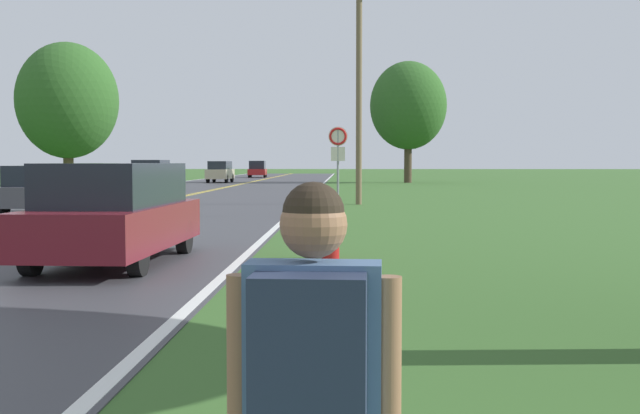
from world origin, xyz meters
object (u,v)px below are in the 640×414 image
Objects in this scene: fire_hydrant at (331,235)px; car_maroon_van_nearest at (115,211)px; traffic_sign at (338,149)px; tree_left_verge at (67,101)px; car_dark_grey_suv_approaching at (45,188)px; hitchhiker_person at (312,385)px; car_red_van_receding at (257,169)px; tree_mid_treeline at (408,106)px; car_champagne_suv_mid_far at (220,171)px; car_black_suv_mid_near at (151,174)px.

car_maroon_van_nearest reaches higher than fire_hydrant.
fire_hydrant is at bearing -90.06° from traffic_sign.
traffic_sign is 39.64m from tree_left_verge.
hitchhiker_person is at bearing -158.53° from car_dark_grey_suv_approaching.
car_maroon_van_nearest is 75.49m from car_red_van_receding.
tree_mid_treeline is 16.59m from car_champagne_suv_mid_far.
tree_mid_treeline is 54.67m from car_maroon_van_nearest.
car_black_suv_mid_near is 0.94× the size of car_champagne_suv_mid_far.
car_dark_grey_suv_approaching is at bearing -109.95° from tree_mid_treeline.
traffic_sign reaches higher than car_red_van_receding.
tree_mid_treeline is 2.27× the size of car_red_van_receding.
hitchhiker_person is 11.63m from fire_hydrant.
traffic_sign is 0.60× the size of car_dark_grey_suv_approaching.
traffic_sign is at bearing -94.64° from car_dark_grey_suv_approaching.
tree_mid_treeline is at bearing 171.95° from car_maroon_van_nearest.
car_maroon_van_nearest is 1.21× the size of car_black_suv_mid_near.
car_red_van_receding is (-9.58, 74.43, 0.54)m from fire_hydrant.
car_red_van_receding is at bearing -3.33° from car_black_suv_mid_near.
tree_mid_treeline is (5.22, 64.44, 5.37)m from hitchhiker_person.
hitchhiker_person is 0.33× the size of car_maroon_van_nearest.
fire_hydrant is 0.08× the size of tree_left_verge.
tree_mid_treeline is (5.39, 52.83, 5.95)m from fire_hydrant.
tree_mid_treeline reaches higher than car_maroon_van_nearest.
car_champagne_suv_mid_far is (-10.27, 52.49, 0.52)m from fire_hydrant.
tree_mid_treeline is at bearing -147.80° from car_red_van_receding.
tree_left_verge is at bearing -162.76° from tree_mid_treeline.
car_champagne_suv_mid_far is at bearing -171.40° from car_maroon_van_nearest.
car_champagne_suv_mid_far reaches higher than car_dark_grey_suv_approaching.
hitchhiker_person is at bearing -166.20° from car_black_suv_mid_near.
tree_left_verge reaches higher than car_black_suv_mid_near.
hitchhiker_person is at bearing -69.99° from tree_left_verge.
car_maroon_van_nearest is (-8.99, -53.64, -5.50)m from tree_mid_treeline.
car_black_suv_mid_near is at bearing -165.70° from car_maroon_van_nearest.
car_dark_grey_suv_approaching is 22.35m from car_black_suv_mid_near.
car_black_suv_mid_near is at bearing 116.79° from traffic_sign.
hitchhiker_person is 64.95m from car_champagne_suv_mid_far.
traffic_sign is 0.27× the size of tree_left_verge.
traffic_sign is (0.01, 11.08, 1.71)m from fire_hydrant.
car_black_suv_mid_near is at bearing -131.80° from tree_mid_treeline.
traffic_sign is at bearing -173.92° from car_red_van_receding.
car_maroon_van_nearest is (-3.77, 10.80, -0.12)m from hitchhiker_person.
tree_left_verge is 2.39× the size of car_red_van_receding.
tree_left_verge is 2.59× the size of car_black_suv_mid_near.
tree_left_verge is 31.95m from car_red_van_receding.
traffic_sign is at bearing 89.94° from fire_hydrant.
car_red_van_receding is (1.93, 40.52, -0.00)m from car_black_suv_mid_near.
car_champagne_suv_mid_far is (-0.72, 40.83, 0.09)m from car_dark_grey_suv_approaching.
tree_mid_treeline is 2.04× the size of car_maroon_van_nearest.
fire_hydrant is 0.19× the size of car_champagne_suv_mid_far.
car_maroon_van_nearest is (16.78, -45.65, -5.36)m from tree_left_verge.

